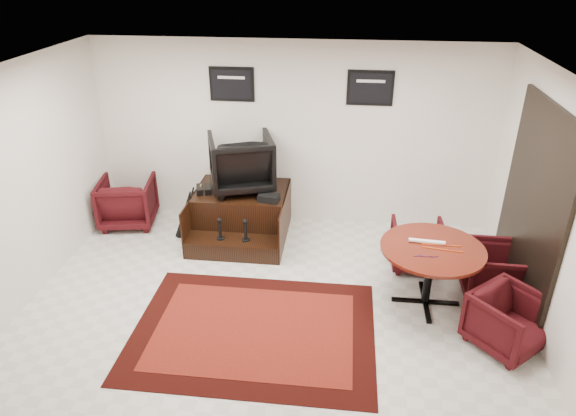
% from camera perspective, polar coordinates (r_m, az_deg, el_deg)
% --- Properties ---
extents(ground, '(6.00, 6.00, 0.00)m').
position_cam_1_polar(ground, '(6.27, -1.98, -11.65)').
color(ground, silver).
rests_on(ground, ground).
extents(room_shell, '(6.02, 5.02, 2.81)m').
position_cam_1_polar(room_shell, '(5.42, 2.19, 3.82)').
color(room_shell, silver).
rests_on(room_shell, ground).
extents(area_rug, '(2.74, 2.05, 0.01)m').
position_cam_1_polar(area_rug, '(6.04, -3.80, -13.38)').
color(area_rug, black).
rests_on(area_rug, ground).
extents(shine_podium, '(1.37, 1.41, 0.71)m').
position_cam_1_polar(shine_podium, '(7.76, -5.18, -0.78)').
color(shine_podium, black).
rests_on(shine_podium, ground).
extents(shine_chair, '(1.10, 1.07, 0.91)m').
position_cam_1_polar(shine_chair, '(7.54, -5.23, 5.38)').
color(shine_chair, black).
rests_on(shine_chair, shine_podium).
extents(shoes_pair, '(0.28, 0.30, 0.09)m').
position_cam_1_polar(shoes_pair, '(7.64, -9.33, 2.06)').
color(shoes_pair, black).
rests_on(shoes_pair, shine_podium).
extents(polish_kit, '(0.32, 0.25, 0.10)m').
position_cam_1_polar(polish_kit, '(7.28, -2.14, 1.14)').
color(polish_kit, black).
rests_on(polish_kit, shine_podium).
extents(umbrella_black, '(0.30, 0.11, 0.80)m').
position_cam_1_polar(umbrella_black, '(7.75, -11.44, -0.65)').
color(umbrella_black, black).
rests_on(umbrella_black, ground).
extents(umbrella_hooked, '(0.30, 0.11, 0.79)m').
position_cam_1_polar(umbrella_hooked, '(7.90, -11.07, -0.11)').
color(umbrella_hooked, black).
rests_on(umbrella_hooked, ground).
extents(armchair_side, '(0.92, 0.88, 0.83)m').
position_cam_1_polar(armchair_side, '(8.39, -17.43, 0.90)').
color(armchair_side, black).
rests_on(armchair_side, ground).
extents(meeting_table, '(1.22, 1.22, 0.80)m').
position_cam_1_polar(meeting_table, '(6.28, 15.69, -4.96)').
color(meeting_table, '#49150A').
rests_on(meeting_table, ground).
extents(table_chair_back, '(0.69, 0.65, 0.70)m').
position_cam_1_polar(table_chair_back, '(7.18, 14.17, -3.80)').
color(table_chair_back, black).
rests_on(table_chair_back, ground).
extents(table_chair_window, '(0.68, 0.72, 0.73)m').
position_cam_1_polar(table_chair_window, '(6.89, 21.94, -6.26)').
color(table_chair_window, black).
rests_on(table_chair_window, ground).
extents(table_chair_corner, '(0.96, 0.95, 0.72)m').
position_cam_1_polar(table_chair_corner, '(6.10, 23.35, -11.24)').
color(table_chair_corner, black).
rests_on(table_chair_corner, ground).
extents(paper_roll, '(0.42, 0.09, 0.05)m').
position_cam_1_polar(paper_roll, '(6.28, 15.17, -3.61)').
color(paper_roll, white).
rests_on(paper_roll, meeting_table).
extents(table_clutter, '(0.57, 0.30, 0.01)m').
position_cam_1_polar(table_clutter, '(6.21, 16.48, -4.36)').
color(table_clutter, '#D4420B').
rests_on(table_clutter, meeting_table).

